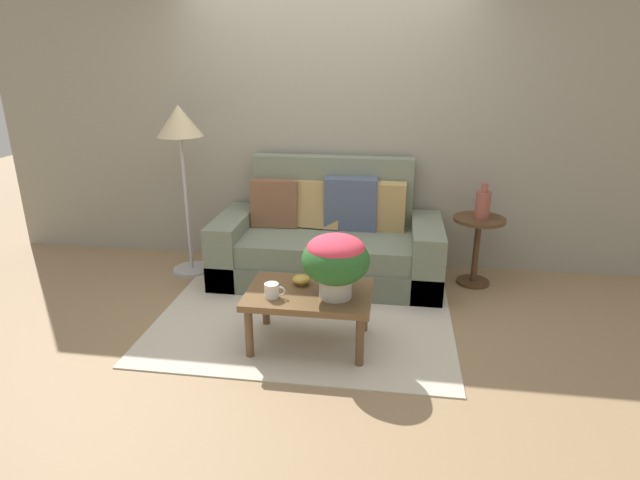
{
  "coord_description": "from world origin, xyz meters",
  "views": [
    {
      "loc": [
        0.63,
        -3.56,
        1.91
      ],
      "look_at": [
        0.09,
        0.14,
        0.58
      ],
      "focal_mm": 29.24,
      "sensor_mm": 36.0,
      "label": 1
    }
  ],
  "objects_px": {
    "coffee_mug": "(272,291)",
    "snack_bowl": "(302,279)",
    "side_table": "(477,239)",
    "table_vase": "(483,204)",
    "potted_plant": "(336,259)",
    "coffee_table": "(309,299)",
    "floor_lamp": "(180,135)",
    "couch": "(329,243)"
  },
  "relations": [
    {
      "from": "coffee_mug",
      "to": "snack_bowl",
      "type": "distance_m",
      "value": 0.28
    },
    {
      "from": "side_table",
      "to": "table_vase",
      "type": "relative_size",
      "value": 2.02
    },
    {
      "from": "potted_plant",
      "to": "table_vase",
      "type": "height_order",
      "value": "table_vase"
    },
    {
      "from": "coffee_table",
      "to": "floor_lamp",
      "type": "height_order",
      "value": "floor_lamp"
    },
    {
      "from": "couch",
      "to": "side_table",
      "type": "xyz_separation_m",
      "value": [
        1.28,
        0.04,
        0.09
      ]
    },
    {
      "from": "snack_bowl",
      "to": "table_vase",
      "type": "xyz_separation_m",
      "value": [
        1.35,
        1.12,
        0.29
      ]
    },
    {
      "from": "table_vase",
      "to": "couch",
      "type": "bearing_deg",
      "value": -177.86
    },
    {
      "from": "coffee_table",
      "to": "table_vase",
      "type": "distance_m",
      "value": 1.81
    },
    {
      "from": "side_table",
      "to": "potted_plant",
      "type": "height_order",
      "value": "potted_plant"
    },
    {
      "from": "coffee_mug",
      "to": "snack_bowl",
      "type": "height_order",
      "value": "coffee_mug"
    },
    {
      "from": "coffee_mug",
      "to": "snack_bowl",
      "type": "xyz_separation_m",
      "value": [
        0.15,
        0.23,
        -0.01
      ]
    },
    {
      "from": "coffee_table",
      "to": "snack_bowl",
      "type": "bearing_deg",
      "value": 123.27
    },
    {
      "from": "floor_lamp",
      "to": "coffee_mug",
      "type": "xyz_separation_m",
      "value": [
        1.07,
        -1.25,
        -0.81
      ]
    },
    {
      "from": "side_table",
      "to": "coffee_mug",
      "type": "distance_m",
      "value": 2.01
    },
    {
      "from": "table_vase",
      "to": "side_table",
      "type": "bearing_deg",
      "value": -152.79
    },
    {
      "from": "floor_lamp",
      "to": "table_vase",
      "type": "xyz_separation_m",
      "value": [
        2.58,
        0.1,
        -0.53
      ]
    },
    {
      "from": "coffee_table",
      "to": "floor_lamp",
      "type": "distance_m",
      "value": 1.95
    },
    {
      "from": "coffee_mug",
      "to": "side_table",
      "type": "bearing_deg",
      "value": 42.01
    },
    {
      "from": "coffee_mug",
      "to": "table_vase",
      "type": "xyz_separation_m",
      "value": [
        1.51,
        1.35,
        0.28
      ]
    },
    {
      "from": "snack_bowl",
      "to": "table_vase",
      "type": "bearing_deg",
      "value": 39.6
    },
    {
      "from": "floor_lamp",
      "to": "potted_plant",
      "type": "distance_m",
      "value": 1.98
    },
    {
      "from": "couch",
      "to": "snack_bowl",
      "type": "distance_m",
      "value": 1.08
    },
    {
      "from": "side_table",
      "to": "coffee_mug",
      "type": "xyz_separation_m",
      "value": [
        -1.49,
        -1.34,
        0.03
      ]
    },
    {
      "from": "coffee_table",
      "to": "floor_lamp",
      "type": "xyz_separation_m",
      "value": [
        -1.3,
        1.13,
        0.91
      ]
    },
    {
      "from": "side_table",
      "to": "table_vase",
      "type": "height_order",
      "value": "table_vase"
    },
    {
      "from": "coffee_mug",
      "to": "snack_bowl",
      "type": "relative_size",
      "value": 1.1
    },
    {
      "from": "side_table",
      "to": "coffee_mug",
      "type": "relative_size",
      "value": 4.31
    },
    {
      "from": "floor_lamp",
      "to": "table_vase",
      "type": "relative_size",
      "value": 5.06
    },
    {
      "from": "coffee_mug",
      "to": "table_vase",
      "type": "bearing_deg",
      "value": 41.88
    },
    {
      "from": "potted_plant",
      "to": "snack_bowl",
      "type": "height_order",
      "value": "potted_plant"
    },
    {
      "from": "couch",
      "to": "side_table",
      "type": "bearing_deg",
      "value": 1.82
    },
    {
      "from": "floor_lamp",
      "to": "potted_plant",
      "type": "height_order",
      "value": "floor_lamp"
    },
    {
      "from": "coffee_mug",
      "to": "table_vase",
      "type": "distance_m",
      "value": 2.04
    },
    {
      "from": "coffee_mug",
      "to": "floor_lamp",
      "type": "bearing_deg",
      "value": 130.66
    },
    {
      "from": "couch",
      "to": "floor_lamp",
      "type": "xyz_separation_m",
      "value": [
        -1.28,
        -0.05,
        0.93
      ]
    },
    {
      "from": "couch",
      "to": "coffee_table",
      "type": "relative_size",
      "value": 2.32
    },
    {
      "from": "couch",
      "to": "side_table",
      "type": "distance_m",
      "value": 1.29
    },
    {
      "from": "snack_bowl",
      "to": "floor_lamp",
      "type": "bearing_deg",
      "value": 140.34
    },
    {
      "from": "side_table",
      "to": "floor_lamp",
      "type": "distance_m",
      "value": 2.7
    },
    {
      "from": "side_table",
      "to": "table_vase",
      "type": "distance_m",
      "value": 0.31
    },
    {
      "from": "potted_plant",
      "to": "snack_bowl",
      "type": "distance_m",
      "value": 0.38
    },
    {
      "from": "couch",
      "to": "coffee_mug",
      "type": "relative_size",
      "value": 13.97
    }
  ]
}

